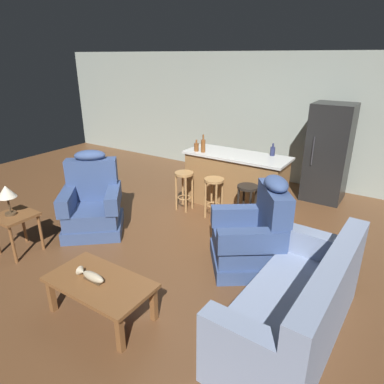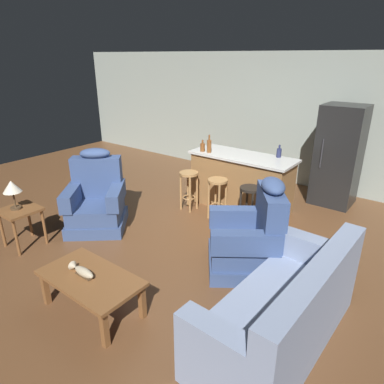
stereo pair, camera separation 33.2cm
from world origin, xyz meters
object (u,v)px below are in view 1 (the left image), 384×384
at_px(couch, 297,307).
at_px(bottle_wine_dark, 203,146).
at_px(fish_figurine, 91,276).
at_px(coffee_table, 100,285).
at_px(recliner_near_lamp, 93,204).
at_px(table_lamp, 6,193).
at_px(recliner_near_island, 254,236).
at_px(bottle_short_amber, 273,151).
at_px(bar_stool_middle, 214,191).
at_px(bottle_tall_green, 196,147).
at_px(bar_stool_left, 184,184).
at_px(end_table, 16,221).
at_px(bar_stool_right, 247,198).
at_px(refrigerator, 328,153).
at_px(kitchen_island, 235,180).

xyz_separation_m(couch, bottle_wine_dark, (-2.43, 2.28, 0.73)).
bearing_deg(fish_figurine, coffee_table, 18.07).
height_order(recliner_near_lamp, table_lamp, recliner_near_lamp).
xyz_separation_m(recliner_near_island, bottle_wine_dark, (-1.60, 1.39, 0.64)).
height_order(recliner_near_island, bottle_short_amber, recliner_near_island).
xyz_separation_m(bar_stool_middle, bottle_tall_green, (-0.61, 0.42, 0.55)).
distance_m(bar_stool_left, bottle_short_amber, 1.59).
relative_size(end_table, bar_stool_right, 0.82).
distance_m(fish_figurine, end_table, 1.81).
height_order(coffee_table, bottle_short_amber, bottle_short_amber).
height_order(couch, bar_stool_right, couch).
distance_m(refrigerator, bottle_tall_green, 2.39).
distance_m(table_lamp, kitchen_island, 3.55).
distance_m(fish_figurine, recliner_near_lamp, 1.95).
height_order(fish_figurine, couch, couch).
bearing_deg(bar_stool_middle, recliner_near_island, -40.56).
height_order(fish_figurine, bottle_tall_green, bottle_tall_green).
height_order(recliner_near_lamp, bar_stool_right, recliner_near_lamp).
bearing_deg(kitchen_island, bar_stool_middle, -96.79).
bearing_deg(bar_stool_left, refrigerator, 43.94).
bearing_deg(kitchen_island, bottle_tall_green, -163.27).
xyz_separation_m(bar_stool_left, bar_stool_middle, (0.59, 0.00, 0.00)).
bearing_deg(bottle_tall_green, bar_stool_right, -19.51).
bearing_deg(bottle_tall_green, recliner_near_lamp, -112.26).
bearing_deg(coffee_table, bottle_tall_green, 104.66).
bearing_deg(bottle_tall_green, bar_stool_middle, -34.78).
height_order(bar_stool_left, bottle_tall_green, bottle_tall_green).
height_order(end_table, bottle_tall_green, bottle_tall_green).
bearing_deg(bar_stool_left, bar_stool_middle, 0.00).
distance_m(couch, recliner_near_island, 1.22).
xyz_separation_m(table_lamp, kitchen_island, (1.79, 3.04, -0.39)).
height_order(kitchen_island, bar_stool_right, kitchen_island).
relative_size(bar_stool_middle, bottle_wine_dark, 2.21).
bearing_deg(kitchen_island, coffee_table, -87.97).
relative_size(table_lamp, bottle_short_amber, 1.98).
relative_size(coffee_table, bar_stool_left, 1.62).
bearing_deg(recliner_near_lamp, coffee_table, 9.75).
bearing_deg(kitchen_island, bar_stool_right, -50.96).
distance_m(fish_figurine, bar_stool_right, 2.71).
relative_size(recliner_near_lamp, bar_stool_right, 1.76).
bearing_deg(bottle_wine_dark, kitchen_island, 19.49).
relative_size(kitchen_island, bar_stool_left, 2.65).
relative_size(recliner_near_island, bottle_tall_green, 5.94).
bearing_deg(end_table, recliner_near_island, 26.98).
distance_m(end_table, bar_stool_middle, 2.91).
relative_size(couch, kitchen_island, 1.07).
height_order(recliner_near_lamp, bottle_tall_green, recliner_near_lamp).
relative_size(recliner_near_lamp, refrigerator, 0.68).
height_order(recliner_near_island, bottle_wine_dark, bottle_wine_dark).
distance_m(bar_stool_middle, refrigerator, 2.29).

